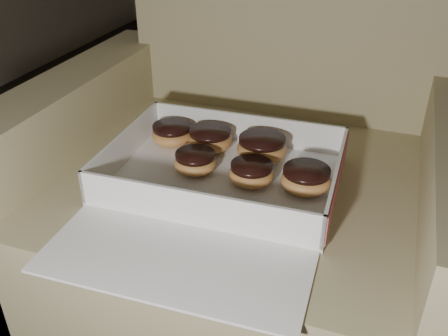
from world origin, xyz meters
name	(u,v)px	position (x,y,z in m)	size (l,w,h in m)	color
floor	(405,296)	(0.00, 0.00, 0.00)	(4.50, 4.50, 0.00)	black
armchair	(249,205)	(-0.38, -0.15, 0.30)	(0.91, 0.77, 0.95)	tan
bakery_box	(218,187)	(-0.39, -0.31, 0.44)	(0.44, 0.51, 0.07)	white
donut_a	(210,139)	(-0.46, -0.17, 0.46)	(0.09, 0.09, 0.05)	#D38749
donut_b	(252,173)	(-0.34, -0.27, 0.46)	(0.08, 0.08, 0.04)	#D38749
donut_c	(195,161)	(-0.46, -0.27, 0.46)	(0.08, 0.08, 0.04)	#D38749
donut_d	(172,134)	(-0.55, -0.18, 0.46)	(0.09, 0.09, 0.04)	#D38749
donut_e	(306,179)	(-0.24, -0.26, 0.46)	(0.09, 0.09, 0.05)	#D38749
donut_f	(262,148)	(-0.35, -0.18, 0.46)	(0.10, 0.10, 0.05)	#D38749
crumb_a	(181,194)	(-0.45, -0.35, 0.44)	(0.01, 0.01, 0.00)	black
crumb_b	(198,211)	(-0.40, -0.39, 0.44)	(0.01, 0.01, 0.00)	black
crumb_c	(151,195)	(-0.50, -0.37, 0.44)	(0.01, 0.01, 0.00)	black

